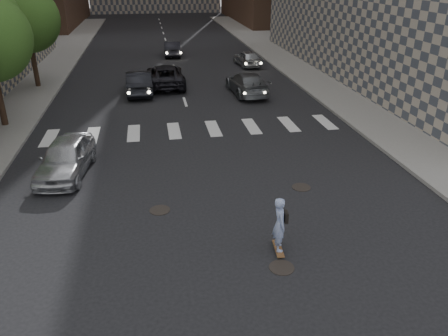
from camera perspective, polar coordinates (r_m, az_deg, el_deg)
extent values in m
plane|color=black|center=(14.19, -0.06, -7.29)|extent=(160.00, 160.00, 0.00)
cube|color=gray|center=(36.63, 17.72, 12.03)|extent=(13.00, 80.00, 0.15)
cube|color=black|center=(29.54, 17.52, 13.00)|extent=(0.30, 18.00, 4.00)
cylinder|color=#382619|center=(32.29, -23.50, 12.24)|extent=(0.32, 0.32, 2.80)
sphere|color=#2D541C|center=(31.87, -24.42, 17.29)|extent=(4.20, 4.20, 4.20)
sphere|color=#2D541C|center=(32.33, -24.11, 19.05)|extent=(2.80, 2.80, 2.80)
cylinder|color=black|center=(12.43, 7.54, -12.77)|extent=(0.70, 0.70, 0.02)
cylinder|color=black|center=(15.06, -8.39, -5.46)|extent=(0.70, 0.70, 0.02)
cylinder|color=black|center=(16.63, 10.06, -2.49)|extent=(0.70, 0.70, 0.02)
cube|color=brown|center=(13.02, 7.10, -10.39)|extent=(0.29, 0.89, 0.02)
cylinder|color=green|center=(12.79, 7.01, -11.41)|extent=(0.03, 0.06, 0.06)
cylinder|color=green|center=(12.81, 7.70, -11.36)|extent=(0.03, 0.06, 0.06)
cylinder|color=green|center=(13.28, 6.49, -9.83)|extent=(0.03, 0.06, 0.06)
cylinder|color=green|center=(13.31, 7.16, -9.78)|extent=(0.03, 0.06, 0.06)
imported|color=#9CA3E3|center=(12.55, 7.30, -7.27)|extent=(0.45, 0.64, 1.65)
cube|color=black|center=(12.52, 8.10, -6.32)|extent=(0.12, 0.28, 0.31)
imported|color=#ABADB2|center=(18.23, -19.98, 1.28)|extent=(2.19, 4.35, 1.42)
imported|color=black|center=(29.04, -11.04, 10.93)|extent=(1.70, 4.54, 1.48)
imported|color=slate|center=(28.49, 3.00, 10.99)|extent=(2.21, 4.89, 1.39)
imported|color=black|center=(30.62, -7.67, 11.86)|extent=(2.47, 5.27, 1.46)
imported|color=#B5B9BD|center=(36.91, 3.06, 14.15)|extent=(1.90, 3.94, 1.30)
imported|color=black|center=(41.50, -6.78, 15.26)|extent=(1.57, 4.11, 1.34)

